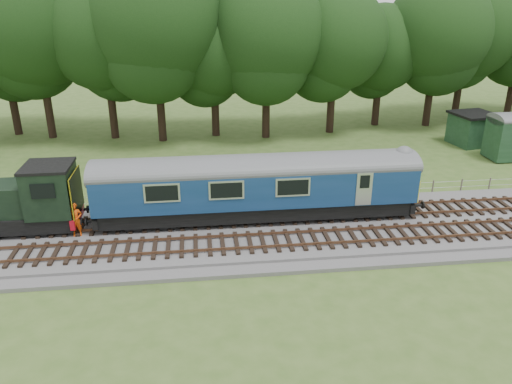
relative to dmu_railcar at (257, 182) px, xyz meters
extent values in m
plane|color=#3C5B21|center=(4.15, -1.40, -2.61)|extent=(120.00, 120.00, 0.00)
cube|color=#4C4C4F|center=(4.15, -1.40, -2.43)|extent=(70.00, 7.00, 0.35)
cube|color=brown|center=(4.15, -0.72, -2.12)|extent=(66.50, 0.07, 0.14)
cube|color=brown|center=(4.15, 0.72, -2.12)|extent=(66.50, 0.07, 0.14)
cube|color=brown|center=(4.15, -3.72, -2.12)|extent=(66.50, 0.07, 0.14)
cube|color=brown|center=(4.15, -2.28, -2.12)|extent=(66.50, 0.07, 0.14)
cube|color=black|center=(-0.01, 0.00, -1.55)|extent=(17.46, 2.52, 0.85)
cube|color=navy|center=(-0.01, 0.00, -0.12)|extent=(18.00, 2.80, 2.05)
cube|color=yellow|center=(9.01, 0.00, -0.50)|extent=(0.06, 2.74, 1.30)
cube|color=black|center=(5.99, 0.00, -1.75)|extent=(2.60, 2.00, 0.55)
cube|color=black|center=(-6.01, 0.00, -1.75)|extent=(2.60, 2.00, 0.55)
cube|color=black|center=(-11.21, 0.00, 0.05)|extent=(2.40, 2.55, 2.60)
cube|color=#AC0D1C|center=(-10.03, 0.00, -1.55)|extent=(0.25, 2.60, 0.55)
cube|color=yellow|center=(-9.89, 0.00, -0.15)|extent=(0.06, 2.55, 2.30)
imported|color=#ED4D0C|center=(-9.87, -1.02, -1.31)|extent=(0.77, 0.59, 1.89)
cube|color=#19371E|center=(20.61, 13.74, -1.31)|extent=(3.53, 3.53, 2.58)
cube|color=black|center=(20.61, 13.74, 0.08)|extent=(3.89, 3.89, 0.21)
camera|label=1|loc=(-3.16, -26.05, 10.10)|focal=35.00mm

